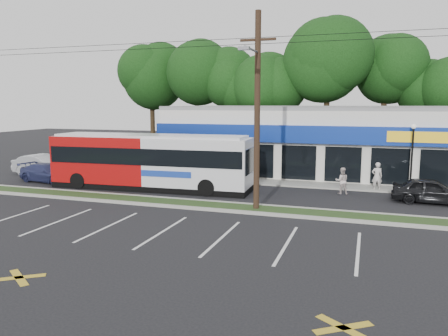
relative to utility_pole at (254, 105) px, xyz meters
name	(u,v)px	position (x,y,z in m)	size (l,w,h in m)	color
ground	(195,210)	(-2.83, -0.93, -5.41)	(120.00, 120.00, 0.00)	black
grass_strip	(202,205)	(-2.83, 0.07, -5.35)	(40.00, 1.60, 0.12)	#233917
curb_south	(196,208)	(-2.83, -0.78, -5.34)	(40.00, 0.25, 0.14)	#9E9E93
curb_north	(208,202)	(-2.83, 0.92, -5.34)	(40.00, 0.25, 0.14)	#9E9E93
sidewalk	(314,185)	(2.17, 8.07, -5.36)	(32.00, 2.20, 0.10)	#9E9E93
strip_mall	(331,139)	(2.67, 14.99, -2.76)	(25.00, 12.55, 5.30)	silver
utility_pole	(254,105)	(0.00, 0.00, 0.00)	(50.00, 2.77, 10.00)	black
lamp_post	(412,149)	(8.17, 7.87, -2.74)	(0.30, 0.30, 4.25)	black
tree_line	(326,75)	(1.17, 25.07, 3.00)	(46.76, 6.76, 11.83)	black
metrobus	(151,160)	(-7.75, 3.57, -3.54)	(13.26, 3.40, 3.53)	#A20C0C
car_dark	(431,191)	(8.99, 4.73, -4.71)	(1.67, 4.15, 1.41)	black
car_silver	(42,165)	(-18.27, 5.80, -4.61)	(1.69, 4.85, 1.60)	#B1B4BA
car_blue	(48,173)	(-15.83, 3.52, -4.76)	(1.83, 4.50, 1.31)	navy
pedestrian_a	(377,176)	(6.17, 7.57, -4.50)	(0.66, 0.44, 1.82)	silver
pedestrian_b	(342,181)	(4.12, 5.80, -4.60)	(0.79, 0.62, 1.63)	beige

